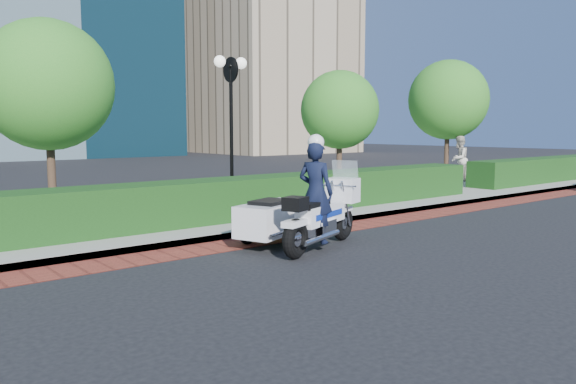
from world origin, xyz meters
TOP-DOWN VIEW (x-y plane):
  - ground at (0.00, 0.00)m, footprint 120.00×120.00m
  - brick_strip at (0.00, 1.50)m, footprint 60.00×1.00m
  - sidewalk at (0.00, 6.00)m, footprint 60.00×8.00m
  - hedge_main at (0.00, 3.60)m, footprint 18.00×1.20m
  - hedge_far at (16.00, 3.60)m, footprint 10.00×1.20m
  - lamppost at (1.00, 5.20)m, footprint 1.02×0.70m
  - tree_b at (-3.50, 6.50)m, footprint 3.20×3.20m
  - tree_c at (6.50, 6.50)m, footprint 2.80×2.80m
  - tree_d at (13.00, 6.50)m, footprint 3.40×3.40m
  - tower_right at (28.00, 38.00)m, footprint 14.00×12.00m
  - police_motorcycle at (-0.56, 0.39)m, footprint 2.87×2.11m
  - pedestrian at (12.85, 5.76)m, footprint 1.08×0.92m

SIDE VIEW (x-z plane):
  - ground at x=0.00m, z-range 0.00..0.00m
  - brick_strip at x=0.00m, z-range 0.00..0.01m
  - sidewalk at x=0.00m, z-range 0.00..0.15m
  - hedge_main at x=0.00m, z-range 0.15..1.15m
  - hedge_far at x=16.00m, z-range 0.15..1.15m
  - police_motorcycle at x=-0.56m, z-range -0.36..1.91m
  - pedestrian at x=12.85m, z-range 0.15..2.09m
  - lamppost at x=1.00m, z-range 0.85..5.06m
  - tree_c at x=6.50m, z-range 0.90..5.20m
  - tree_b at x=-3.50m, z-range 0.99..5.88m
  - tree_d at x=13.00m, z-range 1.03..6.19m
  - tower_right at x=28.00m, z-range 0.00..28.00m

